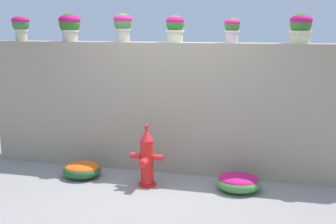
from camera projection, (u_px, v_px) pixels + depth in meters
ground_plane at (153, 201)px, 5.17m from camera, size 24.00×24.00×0.00m
stone_wall at (176, 108)px, 6.12m from camera, size 5.63×0.37×1.86m
potted_plant_0 at (21, 25)px, 6.48m from camera, size 0.27×0.27×0.39m
potted_plant_1 at (70, 25)px, 6.28m from camera, size 0.32×0.32×0.41m
potted_plant_2 at (123, 24)px, 6.07m from camera, size 0.27×0.27×0.40m
potted_plant_3 at (175, 26)px, 5.90m from camera, size 0.26×0.26×0.37m
potted_plant_4 at (232, 28)px, 5.68m from camera, size 0.21×0.21×0.33m
potted_plant_5 at (301, 26)px, 5.53m from camera, size 0.30×0.30×0.39m
fire_hydrant at (147, 159)px, 5.59m from camera, size 0.45×0.35×0.82m
flower_bush_left at (238, 182)px, 5.47m from camera, size 0.58×0.52×0.23m
flower_bush_right at (82, 169)px, 5.96m from camera, size 0.54×0.49×0.22m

